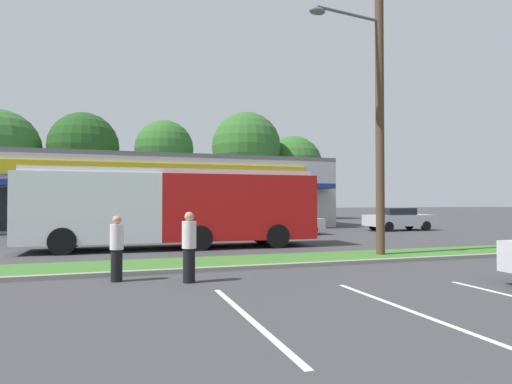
{
  "coord_description": "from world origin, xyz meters",
  "views": [
    {
      "loc": [
        -5.51,
        0.83,
        1.96
      ],
      "look_at": [
        0.08,
        18.1,
        2.34
      ],
      "focal_mm": 30.53,
      "sensor_mm": 36.0,
      "label": 1
    }
  ],
  "objects_px": {
    "pedestrian_by_pole": "(189,247)",
    "car_2": "(285,222)",
    "pedestrian_near_bench": "(117,248)",
    "city_bus": "(174,206)",
    "car_1": "(399,219)",
    "utility_pole": "(377,82)"
  },
  "relations": [
    {
      "from": "pedestrian_near_bench",
      "to": "pedestrian_by_pole",
      "type": "height_order",
      "value": "pedestrian_by_pole"
    },
    {
      "from": "car_1",
      "to": "city_bus",
      "type": "bearing_deg",
      "value": -157.57
    },
    {
      "from": "pedestrian_by_pole",
      "to": "car_1",
      "type": "bearing_deg",
      "value": 49.32
    },
    {
      "from": "city_bus",
      "to": "car_2",
      "type": "height_order",
      "value": "city_bus"
    },
    {
      "from": "city_bus",
      "to": "utility_pole",
      "type": "bearing_deg",
      "value": 141.47
    },
    {
      "from": "utility_pole",
      "to": "pedestrian_by_pole",
      "type": "distance_m",
      "value": 9.05
    },
    {
      "from": "utility_pole",
      "to": "city_bus",
      "type": "bearing_deg",
      "value": 140.0
    },
    {
      "from": "car_2",
      "to": "car_1",
      "type": "bearing_deg",
      "value": -171.61
    },
    {
      "from": "pedestrian_near_bench",
      "to": "city_bus",
      "type": "bearing_deg",
      "value": 84.34
    },
    {
      "from": "pedestrian_by_pole",
      "to": "car_2",
      "type": "bearing_deg",
      "value": 67.59
    },
    {
      "from": "pedestrian_by_pole",
      "to": "utility_pole",
      "type": "bearing_deg",
      "value": 28.23
    },
    {
      "from": "car_2",
      "to": "pedestrian_near_bench",
      "type": "relative_size",
      "value": 2.73
    },
    {
      "from": "car_1",
      "to": "car_2",
      "type": "relative_size",
      "value": 1.06
    },
    {
      "from": "car_1",
      "to": "pedestrian_near_bench",
      "type": "height_order",
      "value": "pedestrian_near_bench"
    },
    {
      "from": "car_1",
      "to": "pedestrian_by_pole",
      "type": "bearing_deg",
      "value": -138.88
    },
    {
      "from": "utility_pole",
      "to": "pedestrian_near_bench",
      "type": "distance_m",
      "value": 10.25
    },
    {
      "from": "utility_pole",
      "to": "city_bus",
      "type": "xyz_separation_m",
      "value": [
        -6.3,
        5.28,
        -4.33
      ]
    },
    {
      "from": "pedestrian_near_bench",
      "to": "pedestrian_by_pole",
      "type": "distance_m",
      "value": 1.79
    },
    {
      "from": "car_1",
      "to": "car_2",
      "type": "xyz_separation_m",
      "value": [
        -8.69,
        -1.28,
        -0.04
      ]
    },
    {
      "from": "city_bus",
      "to": "pedestrian_near_bench",
      "type": "xyz_separation_m",
      "value": [
        -2.29,
        -7.13,
        -0.96
      ]
    },
    {
      "from": "car_1",
      "to": "car_2",
      "type": "bearing_deg",
      "value": -171.61
    },
    {
      "from": "city_bus",
      "to": "pedestrian_near_bench",
      "type": "height_order",
      "value": "city_bus"
    }
  ]
}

